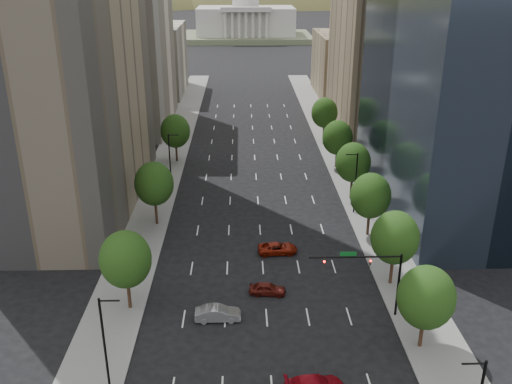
{
  "coord_description": "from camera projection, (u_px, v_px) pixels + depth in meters",
  "views": [
    {
      "loc": [
        -2.3,
        -16.99,
        33.0
      ],
      "look_at": [
        -0.7,
        43.81,
        8.0
      ],
      "focal_mm": 39.14,
      "sensor_mm": 36.0,
      "label": 1
    }
  ],
  "objects": [
    {
      "name": "tree_left_2",
      "position": [
        175.0,
        131.0,
        97.93
      ],
      "size": [
        5.2,
        5.2,
        8.68
      ],
      "color": "#382316",
      "rests_on": "ground"
    },
    {
      "name": "streetlight_ls",
      "position": [
        105.0,
        343.0,
        44.63
      ],
      "size": [
        1.7,
        0.2,
        9.0
      ],
      "color": "black",
      "rests_on": "ground"
    },
    {
      "name": "tree_left_1",
      "position": [
        154.0,
        184.0,
        73.78
      ],
      "size": [
        5.2,
        5.2,
        8.97
      ],
      "color": "#382316",
      "rests_on": "ground"
    },
    {
      "name": "tree_right_4",
      "position": [
        337.0,
        138.0,
        94.99
      ],
      "size": [
        5.2,
        5.2,
        8.46
      ],
      "color": "#382316",
      "rests_on": "ground"
    },
    {
      "name": "tree_right_3",
      "position": [
        353.0,
        162.0,
        81.89
      ],
      "size": [
        5.2,
        5.2,
        8.89
      ],
      "color": "#382316",
      "rests_on": "ground"
    },
    {
      "name": "sidewalk_left",
      "position": [
        154.0,
        201.0,
        83.38
      ],
      "size": [
        6.0,
        200.0,
        0.15
      ],
      "primitive_type": "cube",
      "color": "slate",
      "rests_on": "ground"
    },
    {
      "name": "sidewalk_right",
      "position": [
        360.0,
        199.0,
        84.13
      ],
      "size": [
        6.0,
        200.0,
        0.15
      ],
      "primitive_type": "cube",
      "color": "slate",
      "rests_on": "ground"
    },
    {
      "name": "car_silver",
      "position": [
        218.0,
        313.0,
        55.42
      ],
      "size": [
        4.6,
        1.7,
        1.5
      ],
      "primitive_type": "imported",
      "rotation": [
        0.0,
        0.0,
        1.59
      ],
      "color": "gray",
      "rests_on": "ground"
    },
    {
      "name": "tree_right_5",
      "position": [
        324.0,
        113.0,
        109.68
      ],
      "size": [
        5.2,
        5.2,
        8.75
      ],
      "color": "#382316",
      "rests_on": "ground"
    },
    {
      "name": "tree_left_0",
      "position": [
        125.0,
        259.0,
        55.37
      ],
      "size": [
        5.2,
        5.2,
        8.75
      ],
      "color": "#382316",
      "rests_on": "ground"
    },
    {
      "name": "tree_right_0",
      "position": [
        426.0,
        297.0,
        49.72
      ],
      "size": [
        5.2,
        5.2,
        8.39
      ],
      "color": "#382316",
      "rests_on": "ground"
    },
    {
      "name": "streetlight_ln",
      "position": [
        170.0,
        160.0,
        86.24
      ],
      "size": [
        1.7,
        0.2,
        9.0
      ],
      "color": "black",
      "rests_on": "ground"
    },
    {
      "name": "traffic_signal",
      "position": [
        375.0,
        271.0,
        54.33
      ],
      "size": [
        9.12,
        0.4,
        7.38
      ],
      "color": "black",
      "rests_on": "ground"
    },
    {
      "name": "parking_tan_right",
      "position": [
        373.0,
        57.0,
        115.68
      ],
      "size": [
        14.0,
        30.0,
        30.0
      ],
      "primitive_type": "cube",
      "color": "#8C7759",
      "rests_on": "ground"
    },
    {
      "name": "car_red_far",
      "position": [
        278.0,
        248.0,
        68.27
      ],
      "size": [
        4.99,
        2.57,
        1.35
      ],
      "primitive_type": "imported",
      "rotation": [
        0.0,
        0.0,
        1.64
      ],
      "color": "maroon",
      "rests_on": "ground"
    },
    {
      "name": "streetlight_rn",
      "position": [
        355.0,
        181.0,
        77.65
      ],
      "size": [
        1.7,
        0.2,
        9.0
      ],
      "color": "black",
      "rests_on": "ground"
    },
    {
      "name": "midrise_cream_left",
      "position": [
        132.0,
        43.0,
        116.28
      ],
      "size": [
        14.0,
        30.0,
        35.0
      ],
      "primitive_type": "cube",
      "color": "beige",
      "rests_on": "ground"
    },
    {
      "name": "foothills",
      "position": [
        275.0,
        34.0,
        597.72
      ],
      "size": [
        720.0,
        413.0,
        263.0
      ],
      "color": "olive",
      "rests_on": "ground"
    },
    {
      "name": "capitol",
      "position": [
        246.0,
        21.0,
        255.93
      ],
      "size": [
        60.0,
        40.0,
        35.2
      ],
      "color": "#596647",
      "rests_on": "ground"
    },
    {
      "name": "filler_left",
      "position": [
        157.0,
        59.0,
        150.03
      ],
      "size": [
        14.0,
        26.0,
        18.0
      ],
      "primitive_type": "cube",
      "color": "beige",
      "rests_on": "ground"
    },
    {
      "name": "car_maroon",
      "position": [
        267.0,
        289.0,
        59.78
      ],
      "size": [
        4.09,
        1.99,
        1.34
      ],
      "primitive_type": "imported",
      "rotation": [
        0.0,
        0.0,
        1.47
      ],
      "color": "#4E120D",
      "rests_on": "ground"
    },
    {
      "name": "tree_right_1",
      "position": [
        395.0,
        238.0,
        59.75
      ],
      "size": [
        5.2,
        5.2,
        8.75
      ],
      "color": "#382316",
      "rests_on": "ground"
    },
    {
      "name": "tree_right_2",
      "position": [
        371.0,
        196.0,
        70.9
      ],
      "size": [
        5.2,
        5.2,
        8.61
      ],
      "color": "#382316",
      "rests_on": "ground"
    },
    {
      "name": "filler_right",
      "position": [
        343.0,
        64.0,
        148.85
      ],
      "size": [
        14.0,
        26.0,
        16.0
      ],
      "primitive_type": "cube",
      "color": "#8C7759",
      "rests_on": "ground"
    }
  ]
}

